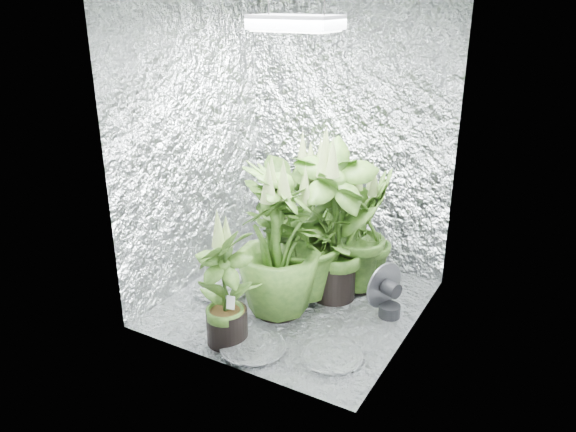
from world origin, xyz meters
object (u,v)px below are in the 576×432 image
(plant_e, at_px, (298,234))
(plant_f, at_px, (225,288))
(plant_a, at_px, (307,210))
(plant_b, at_px, (336,225))
(plant_d, at_px, (278,243))
(circulation_fan, at_px, (387,294))
(grow_lamp, at_px, (296,23))
(plant_c, at_px, (363,232))

(plant_e, xyz_separation_m, plant_f, (-0.10, -0.71, -0.09))
(plant_a, height_order, plant_e, plant_a)
(plant_b, relative_size, plant_e, 1.20)
(plant_a, relative_size, plant_d, 1.04)
(plant_d, height_order, plant_f, plant_d)
(plant_a, distance_m, circulation_fan, 0.88)
(plant_f, relative_size, circulation_fan, 2.29)
(grow_lamp, height_order, plant_a, grow_lamp)
(plant_a, height_order, plant_f, plant_a)
(plant_a, xyz_separation_m, circulation_fan, (0.75, -0.30, -0.35))
(plant_d, relative_size, plant_e, 1.12)
(plant_d, relative_size, circulation_fan, 3.01)
(plant_f, bearing_deg, plant_d, 78.80)
(plant_a, height_order, plant_d, plant_d)
(plant_b, xyz_separation_m, plant_d, (-0.23, -0.36, -0.04))
(plant_b, bearing_deg, grow_lamp, -131.82)
(plant_f, bearing_deg, plant_a, 91.27)
(grow_lamp, relative_size, plant_e, 0.51)
(grow_lamp, relative_size, circulation_fan, 1.38)
(grow_lamp, distance_m, plant_d, 1.34)
(plant_a, xyz_separation_m, plant_e, (0.12, -0.36, -0.04))
(plant_e, bearing_deg, grow_lamp, -72.79)
(circulation_fan, bearing_deg, plant_b, -163.75)
(plant_a, relative_size, plant_e, 1.16)
(grow_lamp, xyz_separation_m, plant_c, (0.31, 0.44, -1.39))
(plant_e, bearing_deg, circulation_fan, 5.70)
(plant_a, bearing_deg, circulation_fan, -21.53)
(plant_b, distance_m, plant_c, 0.27)
(plant_d, height_order, plant_e, plant_d)
(plant_b, xyz_separation_m, plant_c, (0.11, 0.22, -0.11))
(plant_a, distance_m, plant_b, 0.43)
(plant_a, distance_m, plant_e, 0.38)
(grow_lamp, bearing_deg, plant_d, -105.36)
(plant_d, bearing_deg, plant_c, 59.34)
(grow_lamp, bearing_deg, plant_e, 107.21)
(plant_c, bearing_deg, plant_d, -120.66)
(circulation_fan, bearing_deg, plant_f, -110.66)
(plant_c, relative_size, circulation_fan, 2.59)
(plant_d, bearing_deg, grow_lamp, 74.64)
(plant_f, xyz_separation_m, circulation_fan, (0.73, 0.77, -0.22))
(plant_b, xyz_separation_m, plant_e, (-0.23, -0.11, -0.08))
(plant_b, height_order, plant_e, plant_b)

